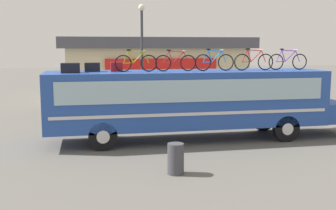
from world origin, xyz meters
TOP-DOWN VIEW (x-y plane):
  - ground_plane at (0.00, 0.00)m, footprint 120.00×120.00m
  - bus at (0.25, -0.00)m, footprint 12.69×2.58m
  - luggage_bag_1 at (-4.59, -0.30)m, footprint 0.69×0.46m
  - luggage_bag_2 at (-3.78, 0.35)m, footprint 0.59×0.46m
  - luggage_bag_3 at (-2.84, 0.21)m, footprint 0.45×0.37m
  - rooftop_bicycle_1 at (-2.10, -0.10)m, footprint 1.66×0.44m
  - rooftop_bicycle_2 at (-0.51, -0.04)m, footprint 1.67×0.44m
  - rooftop_bicycle_3 at (1.08, -0.11)m, footprint 1.63×0.44m
  - rooftop_bicycle_4 at (2.77, -0.11)m, footprint 1.71×0.44m
  - rooftop_bicycle_5 at (4.33, -0.04)m, footprint 1.74×0.44m
  - roadside_building at (1.01, 16.04)m, footprint 13.59×10.55m
  - trash_bin at (-1.46, -4.40)m, footprint 0.50×0.50m
  - street_lamp at (-1.11, 5.41)m, footprint 0.34×0.34m

SIDE VIEW (x-z plane):
  - ground_plane at x=0.00m, z-range 0.00..0.00m
  - trash_bin at x=-1.46m, z-range 0.00..0.94m
  - bus at x=0.25m, z-range 0.26..3.08m
  - roadside_building at x=1.01m, z-range 0.05..4.46m
  - luggage_bag_2 at x=-3.78m, z-range 2.82..3.17m
  - luggage_bag_3 at x=-2.84m, z-range 2.82..3.19m
  - luggage_bag_1 at x=-4.59m, z-range 2.82..3.19m
  - rooftop_bicycle_2 at x=-0.51m, z-range 2.75..3.62m
  - rooftop_bicycle_1 at x=-2.10m, z-range 2.75..3.63m
  - rooftop_bicycle_3 at x=1.08m, z-range 2.75..3.64m
  - rooftop_bicycle_5 at x=4.33m, z-range 2.75..3.64m
  - rooftop_bicycle_4 at x=2.77m, z-range 2.75..3.65m
  - street_lamp at x=-1.11m, z-range 0.64..6.59m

